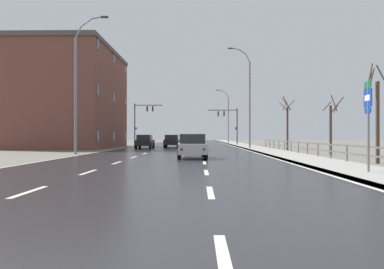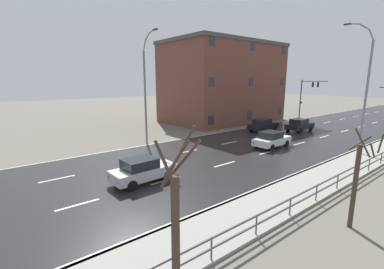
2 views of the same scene
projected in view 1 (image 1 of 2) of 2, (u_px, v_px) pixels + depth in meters
ground_plane at (183, 147)px, 50.59m from camera, size 160.00×160.00×0.12m
road_asphalt_strip at (186, 145)px, 62.59m from camera, size 14.00×120.00×0.03m
sidewalk_right at (239, 144)px, 62.44m from camera, size 3.00×120.00×0.12m
guardrail at (312, 147)px, 26.84m from camera, size 0.07×37.64×1.00m
street_lamp_midground at (248, 99)px, 42.71m from camera, size 2.48×0.24×11.13m
street_lamp_distant at (227, 117)px, 73.94m from camera, size 2.40×0.24×10.19m
street_lamp_left_bank at (78, 87)px, 30.49m from camera, size 2.65×0.24×10.84m
highway_sign at (368, 114)px, 14.64m from camera, size 0.09×0.68×3.54m
traffic_signal_right at (230, 120)px, 59.91m from camera, size 4.54×0.36×5.65m
traffic_signal_left at (141, 117)px, 60.37m from camera, size 4.38×0.36×6.44m
car_distant at (193, 142)px, 38.83m from camera, size 1.98×4.17×1.57m
car_mid_centre at (192, 146)px, 24.95m from camera, size 1.97×4.17×1.57m
car_far_right at (172, 141)px, 48.80m from camera, size 1.88×4.12×1.57m
car_near_right at (145, 141)px, 45.20m from camera, size 1.90×4.13×1.57m
brick_building at (68, 99)px, 47.79m from camera, size 11.52×17.82×11.99m
bare_tree_near at (377, 117)px, 20.49m from camera, size 1.02×1.06×5.38m
bare_tree_mid at (331, 127)px, 29.41m from camera, size 1.40×1.43×4.50m
bare_tree_far at (287, 125)px, 39.44m from camera, size 1.55×1.68×5.46m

